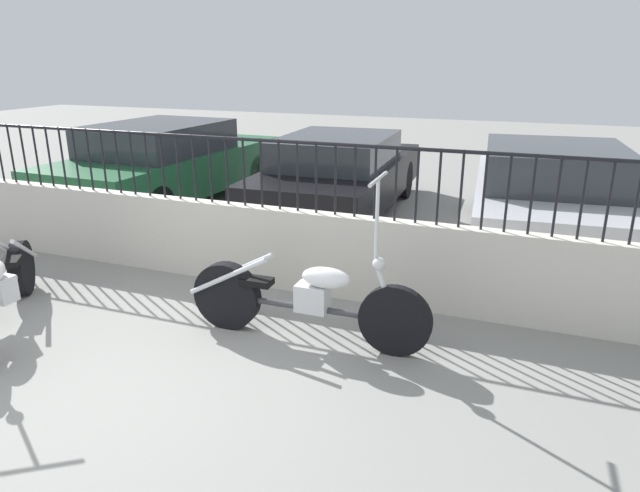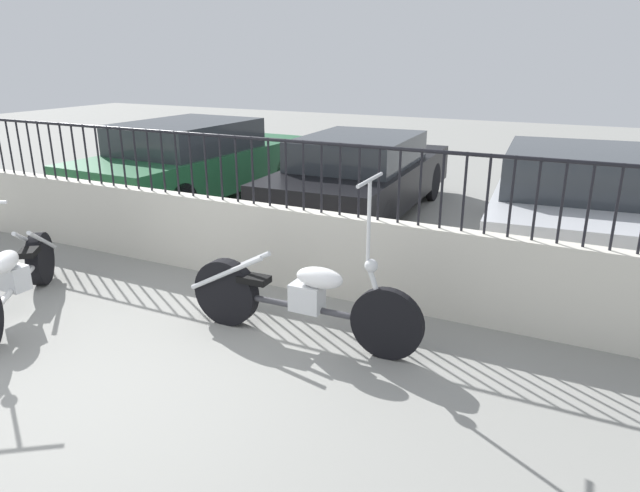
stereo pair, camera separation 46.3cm
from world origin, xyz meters
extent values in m
plane|color=gray|center=(0.00, 0.00, 0.00)|extent=(40.00, 40.00, 0.00)
cube|color=beige|center=(0.00, 2.41, 0.43)|extent=(9.70, 0.18, 0.87)
cylinder|color=black|center=(-4.14, 2.41, 1.22)|extent=(0.02, 0.02, 0.72)
cylinder|color=black|center=(-3.94, 2.41, 1.22)|extent=(0.02, 0.02, 0.72)
cylinder|color=black|center=(-3.74, 2.41, 1.22)|extent=(0.02, 0.02, 0.72)
cylinder|color=black|center=(-3.54, 2.41, 1.22)|extent=(0.02, 0.02, 0.72)
cylinder|color=black|center=(-3.33, 2.41, 1.22)|extent=(0.02, 0.02, 0.72)
cylinder|color=black|center=(-3.13, 2.41, 1.22)|extent=(0.02, 0.02, 0.72)
cylinder|color=black|center=(-2.93, 2.41, 1.22)|extent=(0.02, 0.02, 0.72)
cylinder|color=black|center=(-2.73, 2.41, 1.22)|extent=(0.02, 0.02, 0.72)
cylinder|color=black|center=(-2.53, 2.41, 1.22)|extent=(0.02, 0.02, 0.72)
cylinder|color=black|center=(-2.32, 2.41, 1.22)|extent=(0.02, 0.02, 0.72)
cylinder|color=black|center=(-2.12, 2.41, 1.22)|extent=(0.02, 0.02, 0.72)
cylinder|color=black|center=(-1.92, 2.41, 1.22)|extent=(0.02, 0.02, 0.72)
cylinder|color=black|center=(-1.72, 2.41, 1.22)|extent=(0.02, 0.02, 0.72)
cylinder|color=black|center=(-1.52, 2.41, 1.22)|extent=(0.02, 0.02, 0.72)
cylinder|color=black|center=(-1.31, 2.41, 1.22)|extent=(0.02, 0.02, 0.72)
cylinder|color=black|center=(-1.11, 2.41, 1.22)|extent=(0.02, 0.02, 0.72)
cylinder|color=black|center=(-0.91, 2.41, 1.22)|extent=(0.02, 0.02, 0.72)
cylinder|color=black|center=(-0.71, 2.41, 1.22)|extent=(0.02, 0.02, 0.72)
cylinder|color=black|center=(-0.51, 2.41, 1.22)|extent=(0.02, 0.02, 0.72)
cylinder|color=black|center=(-0.30, 2.41, 1.22)|extent=(0.02, 0.02, 0.72)
cylinder|color=black|center=(-0.10, 2.41, 1.22)|extent=(0.02, 0.02, 0.72)
cylinder|color=black|center=(0.10, 2.41, 1.22)|extent=(0.02, 0.02, 0.72)
cylinder|color=black|center=(0.30, 2.41, 1.22)|extent=(0.02, 0.02, 0.72)
cylinder|color=black|center=(0.51, 2.41, 1.22)|extent=(0.02, 0.02, 0.72)
cylinder|color=black|center=(0.71, 2.41, 1.22)|extent=(0.02, 0.02, 0.72)
cylinder|color=black|center=(0.91, 2.41, 1.22)|extent=(0.02, 0.02, 0.72)
cylinder|color=black|center=(1.11, 2.41, 1.22)|extent=(0.02, 0.02, 0.72)
cylinder|color=black|center=(1.31, 2.41, 1.22)|extent=(0.02, 0.02, 0.72)
cylinder|color=black|center=(1.52, 2.41, 1.22)|extent=(0.02, 0.02, 0.72)
cylinder|color=black|center=(1.72, 2.41, 1.22)|extent=(0.02, 0.02, 0.72)
cylinder|color=black|center=(1.92, 2.41, 1.22)|extent=(0.02, 0.02, 0.72)
cylinder|color=black|center=(2.12, 2.41, 1.22)|extent=(0.02, 0.02, 0.72)
cylinder|color=black|center=(2.32, 2.41, 1.22)|extent=(0.02, 0.02, 0.72)
cylinder|color=black|center=(2.53, 2.41, 1.22)|extent=(0.02, 0.02, 0.72)
cylinder|color=black|center=(2.73, 2.41, 1.22)|extent=(0.02, 0.02, 0.72)
cylinder|color=black|center=(2.93, 2.41, 1.22)|extent=(0.02, 0.02, 0.72)
cylinder|color=black|center=(3.13, 2.41, 1.22)|extent=(0.02, 0.02, 0.72)
cylinder|color=black|center=(3.33, 2.41, 1.22)|extent=(0.02, 0.02, 0.72)
cylinder|color=black|center=(0.00, 2.41, 1.56)|extent=(9.70, 0.04, 0.04)
cylinder|color=black|center=(1.80, 1.41, 0.31)|extent=(0.62, 0.10, 0.62)
cylinder|color=black|center=(0.25, 1.36, 0.31)|extent=(0.63, 0.14, 0.63)
cylinder|color=#38383D|center=(1.02, 1.39, 0.31)|extent=(1.42, 0.10, 0.06)
cube|color=silver|center=(1.07, 1.39, 0.41)|extent=(0.28, 0.18, 0.24)
ellipsoid|color=white|center=(1.19, 1.39, 0.61)|extent=(0.43, 0.21, 0.18)
cube|color=black|center=(0.55, 1.37, 0.49)|extent=(0.28, 0.17, 0.06)
cylinder|color=silver|center=(1.71, 1.41, 0.56)|extent=(0.22, 0.05, 0.51)
sphere|color=silver|center=(1.65, 1.41, 0.79)|extent=(0.11, 0.11, 0.11)
cylinder|color=silver|center=(1.62, 1.40, 1.14)|extent=(0.03, 0.03, 0.67)
cylinder|color=silver|center=(1.62, 1.40, 1.48)|extent=(0.05, 0.52, 0.03)
cylinder|color=silver|center=(0.30, 1.29, 0.53)|extent=(0.77, 0.07, 0.44)
cylinder|color=silver|center=(0.30, 1.43, 0.53)|extent=(0.77, 0.07, 0.44)
cylinder|color=black|center=(-2.14, 1.28, 0.28)|extent=(0.44, 0.54, 0.57)
cylinder|color=silver|center=(-1.70, 0.66, 0.28)|extent=(0.87, 1.17, 0.06)
cube|color=silver|center=(-1.67, 0.62, 0.38)|extent=(0.28, 0.18, 0.24)
ellipsoid|color=white|center=(-1.60, 0.52, 0.58)|extent=(0.42, 0.48, 0.18)
cube|color=black|center=(-1.97, 1.03, 0.46)|extent=(0.29, 0.32, 0.06)
cylinder|color=silver|center=(-2.17, 1.20, 0.50)|extent=(0.48, 0.64, 0.43)
cylinder|color=silver|center=(-2.06, 1.28, 0.50)|extent=(0.48, 0.64, 0.43)
cylinder|color=black|center=(-3.80, 6.57, 0.32)|extent=(0.13, 0.64, 0.64)
cylinder|color=black|center=(-2.10, 6.51, 0.32)|extent=(0.13, 0.64, 0.64)
cylinder|color=black|center=(-3.90, 3.76, 0.32)|extent=(0.13, 0.64, 0.64)
cylinder|color=black|center=(-2.19, 3.70, 0.32)|extent=(0.13, 0.64, 0.64)
cube|color=#1E5933|center=(-3.00, 5.13, 0.56)|extent=(1.97, 4.59, 0.63)
cube|color=#2D3338|center=(-3.01, 4.91, 1.11)|extent=(1.71, 2.23, 0.48)
cylinder|color=black|center=(-0.96, 6.80, 0.32)|extent=(0.14, 0.64, 0.64)
cylinder|color=black|center=(0.64, 6.88, 0.32)|extent=(0.14, 0.64, 0.64)
cylinder|color=black|center=(-0.84, 4.11, 0.32)|extent=(0.14, 0.64, 0.64)
cylinder|color=black|center=(0.76, 4.18, 0.32)|extent=(0.14, 0.64, 0.64)
cube|color=black|center=(-0.10, 5.49, 0.53)|extent=(1.90, 4.43, 0.58)
cube|color=#2D3338|center=(-0.09, 5.27, 1.03)|extent=(1.63, 2.16, 0.42)
cylinder|color=black|center=(1.94, 6.50, 0.32)|extent=(0.16, 0.65, 0.64)
cylinder|color=black|center=(3.70, 6.65, 0.32)|extent=(0.16, 0.65, 0.64)
cylinder|color=black|center=(2.16, 3.86, 0.32)|extent=(0.16, 0.65, 0.64)
cube|color=#B7BABF|center=(2.93, 5.26, 0.52)|extent=(2.23, 4.42, 0.56)
cube|color=#2D3338|center=(2.95, 5.04, 1.04)|extent=(1.86, 2.19, 0.49)
camera|label=1|loc=(2.75, -2.77, 2.38)|focal=32.00mm
camera|label=2|loc=(3.17, -2.58, 2.38)|focal=32.00mm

